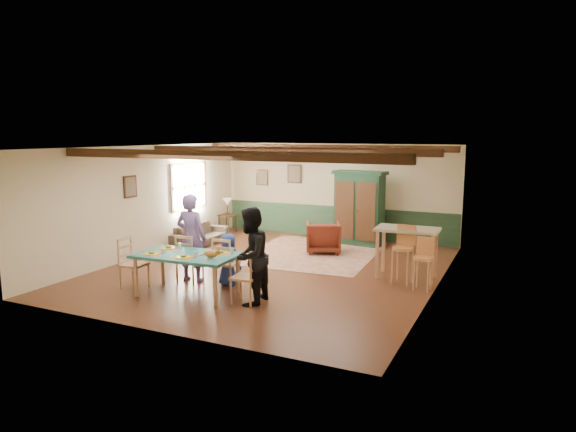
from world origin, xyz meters
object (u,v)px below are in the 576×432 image
at_px(dining_table, 187,275).
at_px(cat, 211,253).
at_px(dining_chair_end_right, 245,276).
at_px(armoire, 359,208).
at_px(dining_chair_end_left, 134,263).
at_px(bar_stool_left, 403,255).
at_px(dining_chair_far_left, 190,258).
at_px(armchair, 323,237).
at_px(bar_stool_right, 423,264).
at_px(person_man, 191,238).
at_px(table_lamp, 227,206).
at_px(counter_table, 407,253).
at_px(sofa, 200,234).
at_px(dining_chair_far_right, 226,262).
at_px(end_table, 228,223).
at_px(person_child, 228,260).
at_px(person_woman, 250,256).

xyz_separation_m(dining_table, cat, (0.58, -0.07, 0.49)).
height_order(dining_chair_end_right, armoire, armoire).
distance_m(dining_chair_end_left, bar_stool_left, 5.30).
distance_m(dining_table, dining_chair_far_left, 0.87).
distance_m(armchair, bar_stool_right, 3.59).
height_order(person_man, armoire, armoire).
bearing_deg(table_lamp, armoire, -0.09).
height_order(person_man, counter_table, person_man).
relative_size(person_man, armchair, 2.07).
relative_size(dining_table, sofa, 1.00).
bearing_deg(bar_stool_right, dining_chair_far_right, -155.42).
relative_size(armoire, table_lamp, 4.00).
relative_size(dining_table, dining_chair_end_right, 1.89).
relative_size(dining_chair_end_right, end_table, 1.82).
bearing_deg(end_table, table_lamp, 0.00).
relative_size(cat, bar_stool_right, 0.37).
bearing_deg(sofa, person_man, -149.15).
relative_size(dining_chair_far_left, dining_chair_end_right, 1.00).
bearing_deg(table_lamp, dining_chair_end_left, -76.30).
distance_m(dining_chair_far_left, person_child, 0.84).
height_order(cat, bar_stool_left, bar_stool_left).
bearing_deg(dining_chair_end_right, person_woman, 90.00).
height_order(person_woman, counter_table, person_woman).
bearing_deg(armoire, person_woman, -85.73).
distance_m(dining_table, person_woman, 1.39).
height_order(sofa, table_lamp, table_lamp).
xyz_separation_m(dining_table, bar_stool_right, (3.91, 2.16, 0.12)).
bearing_deg(bar_stool_left, armoire, 127.49).
height_order(sofa, counter_table, counter_table).
distance_m(dining_chair_far_right, bar_stool_left, 3.51).
height_order(person_man, person_child, person_man).
bearing_deg(person_woman, armoire, 173.85).
relative_size(dining_table, table_lamp, 3.77).
xyz_separation_m(armoire, armchair, (-0.53, -1.29, -0.60)).
distance_m(person_child, armchair, 3.52).
bearing_deg(dining_chair_end_right, armchair, 178.80).
bearing_deg(person_child, armoire, -107.64).
bearing_deg(dining_table, person_child, 66.87).
bearing_deg(counter_table, armchair, 149.39).
distance_m(person_woman, bar_stool_left, 3.21).
xyz_separation_m(dining_chair_end_left, bar_stool_right, (5.11, 2.23, 0.01)).
bearing_deg(armchair, dining_chair_far_left, 44.07).
xyz_separation_m(counter_table, bar_stool_left, (0.02, -0.44, 0.06)).
relative_size(cat, end_table, 0.69).
relative_size(dining_table, armoire, 0.94).
height_order(dining_chair_far_left, bar_stool_left, bar_stool_left).
bearing_deg(sofa, dining_chair_end_right, -137.68).
distance_m(dining_chair_end_left, person_man, 1.22).
xyz_separation_m(person_man, armoire, (2.04, 4.79, 0.10)).
relative_size(dining_chair_end_left, cat, 2.64).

